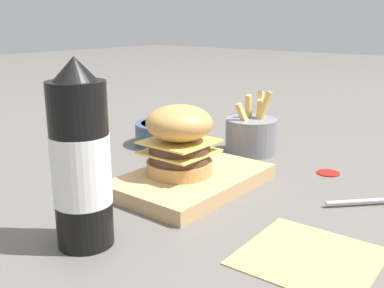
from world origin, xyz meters
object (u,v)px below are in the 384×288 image
object	(u,v)px
serving_board	(192,180)
ketchup_bottle	(81,162)
fries_basket	(251,135)
side_bowl	(167,133)
burger	(179,139)

from	to	relation	value
serving_board	ketchup_bottle	distance (m)	0.25
serving_board	fries_basket	distance (m)	0.23
ketchup_bottle	serving_board	bearing A→B (deg)	4.49
ketchup_bottle	fries_basket	xyz separation A→B (m)	(0.46, 0.05, -0.07)
serving_board	side_bowl	xyz separation A→B (m)	(0.17, 0.21, 0.01)
serving_board	ketchup_bottle	bearing A→B (deg)	-175.51
serving_board	burger	size ratio (longest dim) A/B	2.27
burger	side_bowl	distance (m)	0.27
burger	ketchup_bottle	distance (m)	0.22
serving_board	fries_basket	size ratio (longest dim) A/B	1.99
fries_basket	side_bowl	world-z (taller)	fries_basket
ketchup_bottle	side_bowl	xyz separation A→B (m)	(0.40, 0.23, -0.08)
side_bowl	burger	bearing A→B (deg)	-133.56
burger	ketchup_bottle	size ratio (longest dim) A/B	0.50
fries_basket	burger	bearing A→B (deg)	-176.95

